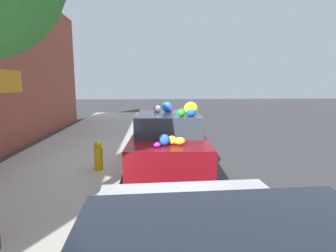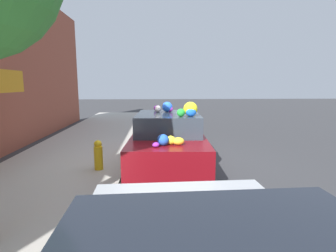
% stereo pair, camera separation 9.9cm
% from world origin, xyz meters
% --- Properties ---
extents(ground_plane, '(60.00, 60.00, 0.00)m').
position_xyz_m(ground_plane, '(0.00, 0.00, 0.00)').
color(ground_plane, '#38383A').
extents(sidewalk_curb, '(24.00, 3.20, 0.12)m').
position_xyz_m(sidewalk_curb, '(0.00, 2.70, 0.06)').
color(sidewalk_curb, '#B2ADA3').
rests_on(sidewalk_curb, ground).
extents(fire_hydrant, '(0.20, 0.20, 0.70)m').
position_xyz_m(fire_hydrant, '(-0.47, 1.68, 0.46)').
color(fire_hydrant, gold).
rests_on(fire_hydrant, sidewalk_curb).
extents(art_car, '(4.04, 1.88, 1.71)m').
position_xyz_m(art_car, '(-0.03, 0.03, 0.73)').
color(art_car, maroon).
rests_on(art_car, ground).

